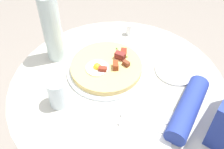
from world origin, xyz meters
The scene contains 10 objects.
dining_table centered at (0.00, 0.00, 0.57)m, with size 0.80×0.80×0.75m.
pizza_plate centered at (0.08, -0.04, 0.76)m, with size 0.31×0.31×0.01m, color white.
breakfast_pizza centered at (0.08, -0.04, 0.78)m, with size 0.27×0.27×0.05m.
bread_plate centered at (-0.14, -0.20, 0.76)m, with size 0.17×0.17×0.01m, color white.
napkin centered at (-0.17, 0.08, 0.76)m, with size 0.17×0.14×0.00m, color white.
fork centered at (-0.17, 0.07, 0.76)m, with size 0.18×0.01×0.01m, color silver.
knife centered at (-0.18, 0.10, 0.76)m, with size 0.18×0.01×0.01m, color silver.
water_glass centered at (0.12, 0.18, 0.81)m, with size 0.07×0.07×0.11m, color silver.
water_bottle centered at (0.29, 0.01, 0.89)m, with size 0.07×0.07×0.28m, color silver.
salt_shaker centered at (0.14, -0.28, 0.78)m, with size 0.03×0.03×0.05m, color white.
Camera 1 is at (-0.37, 0.55, 1.51)m, focal length 43.92 mm.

